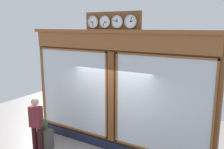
% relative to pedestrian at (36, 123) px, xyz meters
% --- Properties ---
extents(shop_facade, '(5.92, 0.42, 4.11)m').
position_rel_pedestrian_xyz_m(shop_facade, '(-1.84, -1.38, 0.90)').
color(shop_facade, brown).
rests_on(shop_facade, ground_plane).
extents(pedestrian, '(0.40, 0.29, 1.69)m').
position_rel_pedestrian_xyz_m(pedestrian, '(0.00, 0.00, 0.00)').
color(pedestrian, '#3A1316').
rests_on(pedestrian, ground_plane).
extents(planter_box, '(0.56, 0.36, 0.62)m').
position_rel_pedestrian_xyz_m(planter_box, '(0.05, -0.27, -0.62)').
color(planter_box, '#4C4742').
rests_on(planter_box, ground_plane).
extents(planter_shrub, '(0.33, 0.33, 0.33)m').
position_rel_pedestrian_xyz_m(planter_shrub, '(0.05, -0.27, -0.15)').
color(planter_shrub, '#285623').
rests_on(planter_shrub, planter_box).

